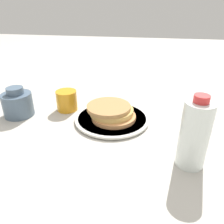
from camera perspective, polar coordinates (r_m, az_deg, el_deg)
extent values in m
plane|color=#BCB7AD|center=(0.79, -1.01, -2.34)|extent=(4.00, 4.00, 0.00)
cylinder|color=silver|center=(0.79, 0.00, -1.74)|extent=(0.25, 0.25, 0.01)
cylinder|color=silver|center=(0.79, 0.00, -1.59)|extent=(0.27, 0.27, 0.01)
cylinder|color=tan|center=(0.78, 0.50, -1.09)|extent=(0.16, 0.16, 0.01)
cylinder|color=tan|center=(0.78, -0.10, 0.25)|extent=(0.16, 0.16, 0.02)
cylinder|color=#B0804A|center=(0.77, -0.51, 1.25)|extent=(0.16, 0.16, 0.01)
cylinder|color=orange|center=(0.87, -11.73, 2.97)|extent=(0.08, 0.08, 0.08)
cylinder|color=#4C6075|center=(0.88, -23.38, 1.80)|extent=(0.11, 0.11, 0.09)
cylinder|color=#4C6075|center=(0.86, -24.04, 5.10)|extent=(0.06, 0.06, 0.02)
cylinder|color=silver|center=(0.58, 20.69, -5.68)|extent=(0.07, 0.07, 0.18)
cylinder|color=red|center=(0.54, 22.39, 3.21)|extent=(0.04, 0.04, 0.02)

